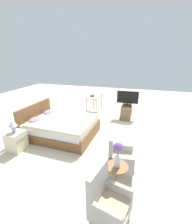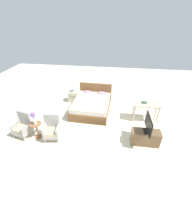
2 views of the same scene
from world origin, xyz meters
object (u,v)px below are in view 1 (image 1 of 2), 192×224
armchair_by_window_right (119,157)px  tv_stand (127,111)px  side_table (116,176)px  vanity_desk (95,98)px  book_stack (92,96)px  tv_flatscreen (128,98)px  table_lamp (13,125)px  bed (61,127)px  flower_vase (118,152)px  armchair_by_window_left (107,202)px  nightstand (16,141)px

armchair_by_window_right → tv_stand: bearing=2.6°
side_table → armchair_by_window_right: bearing=4.8°
armchair_by_window_right → vanity_desk: (3.47, 1.62, 0.28)m
vanity_desk → book_stack: book_stack is taller
vanity_desk → tv_flatscreen: bearing=-96.7°
table_lamp → tv_stand: bearing=-38.8°
table_lamp → book_stack: bearing=-18.2°
armchair_by_window_right → tv_flatscreen: 3.34m
tv_flatscreen → book_stack: (0.06, 1.53, -0.03)m
bed → tv_stand: size_ratio=2.23×
bed → tv_stand: 2.88m
flower_vase → tv_flatscreen: bearing=3.0°
table_lamp → tv_stand: size_ratio=0.34×
armchair_by_window_right → tv_stand: size_ratio=0.96×
tv_stand → table_lamp: bearing=141.2°
vanity_desk → bed: bearing=169.8°
armchair_by_window_right → flower_vase: bearing=-175.2°
armchair_by_window_right → armchair_by_window_left: bearing=-180.0°
armchair_by_window_right → vanity_desk: bearing=25.0°
armchair_by_window_left → table_lamp: size_ratio=2.79×
armchair_by_window_right → vanity_desk: armchair_by_window_right is taller
nightstand → tv_stand: 4.20m
table_lamp → side_table: bearing=-101.6°
armchair_by_window_left → armchair_by_window_right: bearing=0.0°
nightstand → table_lamp: (0.00, 0.00, 0.49)m
flower_vase → book_stack: bearing=23.8°
armchair_by_window_left → flower_vase: flower_vase is taller
armchair_by_window_right → flower_vase: flower_vase is taller
tv_flatscreen → book_stack: tv_flatscreen is taller
armchair_by_window_right → vanity_desk: 3.84m
vanity_desk → book_stack: 0.20m
book_stack → table_lamp: bearing=161.8°
table_lamp → tv_flatscreen: bearing=-38.7°
nightstand → tv_flatscreen: tv_flatscreen is taller
side_table → flower_vase: bearing=90.0°
side_table → nightstand: 2.89m
armchair_by_window_right → side_table: (-0.56, -0.05, 0.00)m
side_table → tv_stand: bearing=3.0°
armchair_by_window_left → book_stack: bearing=20.6°
vanity_desk → armchair_by_window_right: bearing=-155.0°
armchair_by_window_right → nightstand: 2.78m
book_stack → tv_stand: bearing=-92.5°
side_table → book_stack: (3.93, 1.73, 0.43)m
armchair_by_window_left → tv_stand: armchair_by_window_left is taller
tv_flatscreen → vanity_desk: tv_flatscreen is taller
tv_stand → vanity_desk: size_ratio=0.92×
tv_stand → tv_flatscreen: (0.00, 0.00, 0.57)m
bed → tv_flatscreen: (2.18, -1.89, 0.54)m
bed → side_table: bed is taller
nightstand → bed: bearing=-34.0°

